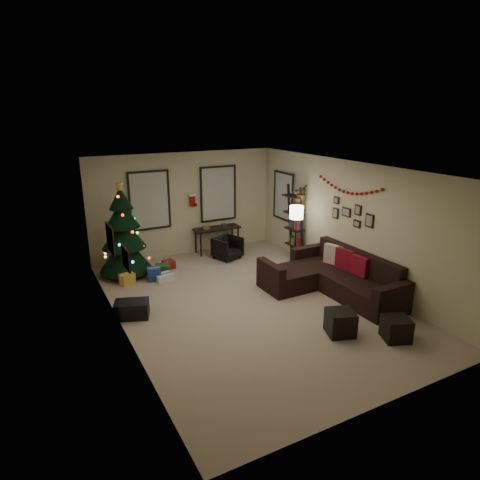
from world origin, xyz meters
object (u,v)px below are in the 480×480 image
desk (217,230)px  bookshelf (295,224)px  sofa (332,279)px  christmas_tree (124,236)px  desk_chair (228,248)px

desk → bookshelf: size_ratio=0.65×
bookshelf → sofa: bearing=-102.7°
christmas_tree → desk: christmas_tree is taller
christmas_tree → desk: size_ratio=1.80×
desk_chair → bookshelf: bearing=-48.3°
sofa → bookshelf: 2.22m
christmas_tree → bookshelf: christmas_tree is taller
sofa → desk: sofa is taller
christmas_tree → desk_chair: bearing=-2.9°
desk → desk_chair: 0.72m
bookshelf → desk_chair: bearing=151.6°
desk → desk_chair: size_ratio=2.15×
christmas_tree → sofa: bearing=-39.6°
christmas_tree → desk: (2.60, 0.52, -0.34)m
christmas_tree → desk: 2.68m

